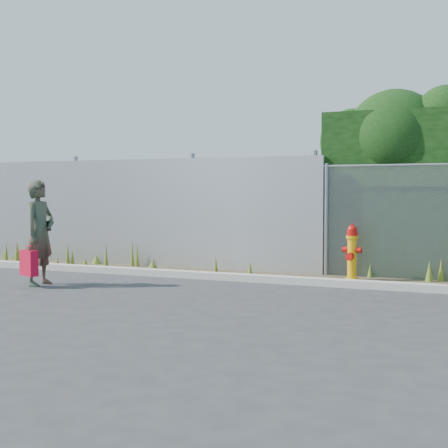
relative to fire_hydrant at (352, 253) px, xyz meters
name	(u,v)px	position (x,y,z in m)	size (l,w,h in m)	color
ground	(206,298)	(-1.62, -2.51, -0.48)	(80.00, 80.00, 0.00)	#313133
curb	(249,278)	(-1.62, -0.71, -0.42)	(16.00, 0.22, 0.12)	#ABA79A
weed_strip	(192,268)	(-3.04, -0.01, -0.39)	(16.00, 1.34, 0.54)	#423726
corrugated_fence	(123,213)	(-4.87, 0.50, 0.62)	(8.50, 0.21, 2.30)	#AFB1B6
fire_hydrant	(352,253)	(0.00, 0.00, 0.00)	(0.33, 0.30, 0.99)	#E6A50C
woman	(40,233)	(-4.65, -2.42, 0.39)	(0.63, 0.41, 1.73)	#106743
red_tote_bag	(29,263)	(-4.67, -2.67, -0.09)	(0.37, 0.14, 0.49)	#B50A2D
black_shoulder_bag	(44,226)	(-4.67, -2.29, 0.49)	(0.22, 0.09, 0.17)	black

